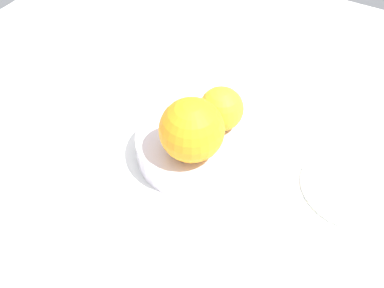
{
  "coord_description": "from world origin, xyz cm",
  "views": [
    {
      "loc": [
        37.06,
        21.56,
        48.15
      ],
      "look_at": [
        0.0,
        0.0,
        2.39
      ],
      "focal_mm": 41.49,
      "sensor_mm": 36.0,
      "label": 1
    }
  ],
  "objects": [
    {
      "name": "ground_plane",
      "position": [
        0.0,
        0.0,
        -1.0
      ],
      "size": [
        110.0,
        110.0,
        2.0
      ],
      "primitive_type": "cube",
      "color": "white"
    },
    {
      "name": "orange_in_bowl_0",
      "position": [
        -3.92,
        2.35,
        7.1
      ],
      "size": [
        6.23,
        6.23,
        6.23
      ],
      "primitive_type": "sphere",
      "color": "#F9A823",
      "rests_on": "fruit_bowl"
    },
    {
      "name": "side_plate",
      "position": [
        -5.98,
        22.05,
        0.4
      ],
      "size": [
        14.5,
        14.5,
        0.8
      ],
      "primitive_type": "cylinder",
      "color": "silver",
      "rests_on": "ground_plane"
    },
    {
      "name": "fruit_bowl",
      "position": [
        0.0,
        0.0,
        1.89
      ],
      "size": [
        15.84,
        15.84,
        3.98
      ],
      "color": "silver",
      "rests_on": "ground_plane"
    },
    {
      "name": "orange_in_bowl_1",
      "position": [
        2.64,
        1.49,
        8.24
      ],
      "size": [
        8.51,
        8.51,
        8.51
      ],
      "primitive_type": "sphere",
      "color": "orange",
      "rests_on": "fruit_bowl"
    }
  ]
}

